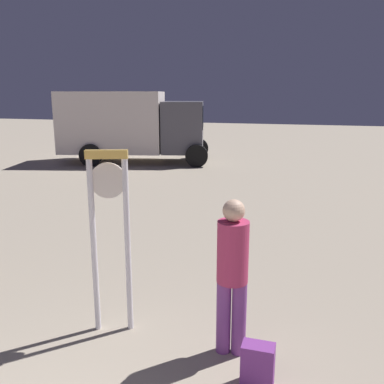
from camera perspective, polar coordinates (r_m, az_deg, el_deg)
standing_clock at (r=4.99m, az=-11.22°, el=-4.08°), size 0.48×0.23×2.24m
person_near_clock at (r=4.59m, az=5.56°, el=-10.60°), size 0.34×0.34×1.78m
backpack at (r=4.51m, az=9.01°, el=-22.44°), size 0.32×0.24×0.46m
box_truck_near at (r=17.95m, az=-8.51°, el=9.23°), size 6.57×3.91×2.95m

